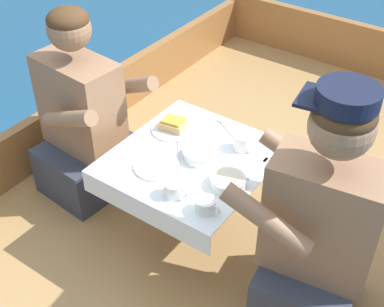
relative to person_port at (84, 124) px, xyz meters
name	(u,v)px	position (x,y,z in m)	size (l,w,h in m)	color
ground_plane	(202,257)	(0.62, 0.12, -0.66)	(60.00, 60.00, 0.00)	navy
boat_deck	(202,239)	(0.62, 0.12, -0.52)	(2.00, 3.76, 0.27)	#A87F4C
gunwale_port	(58,128)	(-0.35, 0.12, -0.24)	(0.06, 3.76, 0.29)	#936033
bow_coaming	(354,46)	(0.62, 1.97, -0.21)	(1.88, 0.06, 0.34)	#936033
cockpit_table	(192,167)	(0.62, 0.03, 0.01)	(0.63, 0.67, 0.44)	#B2B2B7
person_port	(84,124)	(0.00, 0.00, 0.00)	(0.55, 0.48, 0.97)	#333847
person_starboard	(318,232)	(1.23, -0.05, 0.04)	(0.56, 0.50, 1.03)	#333847
plate_sandwich	(173,129)	(0.43, 0.14, 0.06)	(0.20, 0.20, 0.01)	white
plate_bread	(157,166)	(0.54, -0.11, 0.06)	(0.19, 0.19, 0.01)	white
sandwich	(173,124)	(0.43, 0.14, 0.09)	(0.12, 0.11, 0.05)	tan
bowl_port_near	(200,154)	(0.65, 0.04, 0.08)	(0.15, 0.15, 0.04)	white
bowl_starboard_near	(228,181)	(0.84, -0.04, 0.08)	(0.14, 0.14, 0.04)	white
coffee_cup_port	(243,142)	(0.76, 0.20, 0.10)	(0.11, 0.08, 0.07)	white
coffee_cup_starboard	(174,189)	(0.70, -0.21, 0.09)	(0.11, 0.08, 0.06)	white
coffee_cup_center	(206,205)	(0.85, -0.21, 0.09)	(0.11, 0.08, 0.05)	white
utensil_fork_starboard	(260,166)	(0.88, 0.14, 0.06)	(0.02, 0.17, 0.00)	silver
utensil_spoon_starboard	(225,125)	(0.61, 0.30, 0.06)	(0.15, 0.10, 0.01)	silver
utensil_spoon_center	(179,147)	(0.53, 0.05, 0.06)	(0.11, 0.14, 0.01)	silver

